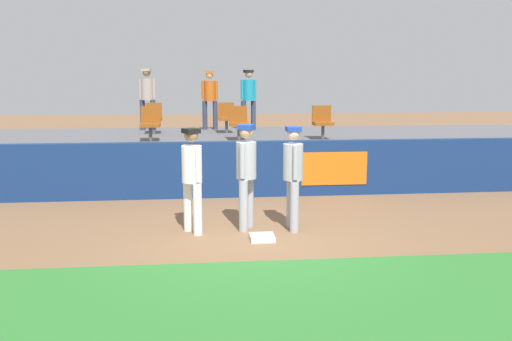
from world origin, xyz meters
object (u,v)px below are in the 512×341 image
player_runner_visitor (246,169)px  seat_front_left (150,122)px  seat_back_center (226,116)px  player_fielder_home (192,173)px  seat_front_center (239,121)px  spectator_capped (248,96)px  seat_front_right (322,120)px  spectator_hooded (210,96)px  spectator_casual (147,95)px  first_base (262,238)px  seat_back_left (154,117)px  player_coach_visitor (293,171)px

player_runner_visitor → seat_front_left: 4.59m
player_runner_visitor → seat_back_center: seat_back_center is taller
player_fielder_home → seat_front_center: bearing=134.2°
spectator_capped → seat_front_right: bearing=105.2°
seat_front_right → spectator_hooded: bearing=134.2°
spectator_casual → first_base: bearing=118.5°
seat_back_left → player_coach_visitor: bearing=-64.7°
player_coach_visitor → seat_front_center: size_ratio=2.18×
player_fielder_home → seat_front_left: size_ratio=2.17×
first_base → seat_front_left: size_ratio=0.48×
seat_back_center → seat_front_center: (0.21, -1.80, -0.00)m
seat_front_center → spectator_hooded: 2.95m
first_base → seat_back_left: (-2.25, 6.60, 1.54)m
seat_front_right → spectator_hooded: size_ratio=0.49×
first_base → seat_back_center: seat_back_center is taller
player_coach_visitor → seat_back_center: size_ratio=2.18×
player_runner_visitor → seat_back_center: size_ratio=2.22×
player_coach_visitor → seat_front_center: bearing=-173.0°
player_coach_visitor → seat_front_right: seat_front_right is taller
first_base → spectator_hooded: (-0.68, 7.63, 2.06)m
player_runner_visitor → seat_back_center: (-0.05, 5.91, 0.50)m
seat_back_left → seat_front_left: bearing=-87.9°
seat_back_left → spectator_hooded: bearing=33.3°
seat_front_center → player_fielder_home: bearing=-104.7°
seat_front_center → spectator_capped: size_ratio=0.48×
player_runner_visitor → seat_front_left: size_ratio=2.22×
first_base → seat_front_center: (-0.04, 4.80, 1.54)m
first_base → seat_back_center: 6.78m
player_runner_visitor → spectator_capped: (0.63, 6.60, 1.04)m
seat_front_right → seat_front_left: bearing=-180.0°
spectator_hooded → player_fielder_home: bearing=90.5°
seat_back_center → seat_back_left: 2.00m
player_fielder_home → spectator_casual: size_ratio=1.02×
seat_front_left → seat_back_left: bearing=92.1°
seat_back_left → spectator_capped: (2.68, 0.69, 0.54)m
seat_front_center → seat_front_left: 2.15m
seat_front_left → spectator_hooded: spectator_hooded is taller
first_base → player_coach_visitor: 1.31m
spectator_hooded → spectator_capped: size_ratio=0.98×
spectator_hooded → seat_front_center: bearing=107.0°
spectator_hooded → spectator_casual: size_ratio=0.96×
seat_back_center → first_base: bearing=-87.8°
seat_back_center → seat_front_center: same height
seat_front_right → seat_front_center: size_ratio=1.00×
player_coach_visitor → seat_front_left: bearing=-148.3°
seat_front_left → seat_back_left: (-0.07, 1.80, -0.00)m
player_coach_visitor → spectator_capped: size_ratio=1.05×
player_coach_visitor → seat_front_left: 5.09m
seat_back_left → spectator_hooded: size_ratio=0.49×
spectator_casual → player_runner_visitor: bearing=118.7°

